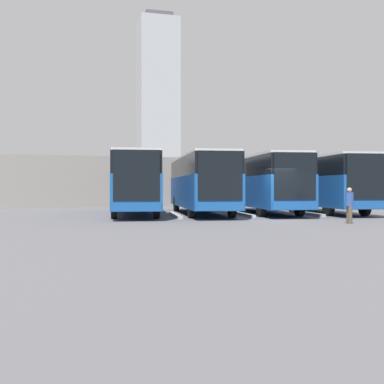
% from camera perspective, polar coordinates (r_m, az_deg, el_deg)
% --- Properties ---
extents(ground_plane, '(600.00, 600.00, 0.00)m').
position_cam_1_polar(ground_plane, '(23.41, 9.48, -3.29)').
color(ground_plane, '#5B5B60').
extents(bus_0, '(3.76, 11.75, 3.40)m').
position_cam_1_polar(bus_0, '(30.94, 14.99, 1.13)').
color(bus_0, '#19519E').
rests_on(bus_0, ground_plane).
extents(curb_divider_0, '(0.84, 5.02, 0.15)m').
position_cam_1_polar(curb_divider_0, '(28.55, 13.34, -2.46)').
color(curb_divider_0, '#B2B2AD').
rests_on(curb_divider_0, ground_plane).
extents(bus_1, '(3.76, 11.75, 3.40)m').
position_cam_1_polar(bus_1, '(29.42, 8.26, 1.17)').
color(bus_1, '#19519E').
rests_on(bus_1, ground_plane).
extents(curb_divider_1, '(0.84, 5.02, 0.15)m').
position_cam_1_polar(curb_divider_1, '(27.15, 5.93, -2.60)').
color(curb_divider_1, '#B2B2AD').
rests_on(curb_divider_1, ground_plane).
extents(bus_2, '(3.76, 11.75, 3.40)m').
position_cam_1_polar(bus_2, '(28.09, 1.05, 1.21)').
color(bus_2, '#19519E').
rests_on(bus_2, ground_plane).
extents(curb_divider_2, '(0.84, 5.02, 0.15)m').
position_cam_1_polar(curb_divider_2, '(25.99, -2.00, -2.74)').
color(curb_divider_2, '#B2B2AD').
rests_on(curb_divider_2, ground_plane).
extents(bus_3, '(3.76, 11.75, 3.40)m').
position_cam_1_polar(bus_3, '(27.74, -6.89, 1.21)').
color(bus_3, '#19519E').
rests_on(bus_3, ground_plane).
extents(pedestrian, '(0.41, 0.41, 1.56)m').
position_cam_1_polar(pedestrian, '(21.79, 18.15, -1.39)').
color(pedestrian, brown).
rests_on(pedestrian, ground_plane).
extents(station_building, '(40.01, 15.46, 4.06)m').
position_cam_1_polar(station_building, '(45.91, -2.76, 1.15)').
color(station_building, gray).
rests_on(station_building, ground_plane).
extents(office_tower, '(16.84, 16.84, 77.16)m').
position_cam_1_polar(office_tower, '(214.79, -4.10, 10.29)').
color(office_tower, '#ADB2B7').
rests_on(office_tower, ground_plane).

